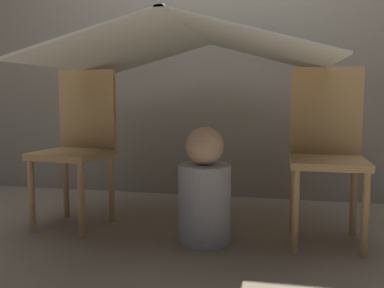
# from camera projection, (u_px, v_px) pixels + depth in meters

# --- Properties ---
(ground_plane) EXTENTS (8.80, 8.80, 0.00)m
(ground_plane) POSITION_uv_depth(u_px,v_px,m) (189.00, 239.00, 2.29)
(ground_plane) COLOR gray
(wall_back) EXTENTS (7.00, 0.05, 2.50)m
(wall_back) POSITION_uv_depth(u_px,v_px,m) (218.00, 28.00, 3.13)
(wall_back) COLOR gray
(wall_back) RESTS_ON ground_plane
(chair_left) EXTENTS (0.42, 0.42, 0.92)m
(chair_left) POSITION_uv_depth(u_px,v_px,m) (79.00, 141.00, 2.52)
(chair_left) COLOR tan
(chair_left) RESTS_ON ground_plane
(chair_right) EXTENTS (0.38, 0.38, 0.92)m
(chair_right) POSITION_uv_depth(u_px,v_px,m) (327.00, 147.00, 2.24)
(chair_right) COLOR tan
(chair_right) RESTS_ON ground_plane
(sheet_canopy) EXTENTS (1.42, 1.27, 0.20)m
(sheet_canopy) POSITION_uv_depth(u_px,v_px,m) (192.00, 48.00, 2.25)
(sheet_canopy) COLOR silver
(person_front) EXTENTS (0.27, 0.27, 0.61)m
(person_front) POSITION_uv_depth(u_px,v_px,m) (205.00, 192.00, 2.22)
(person_front) COLOR #B2B2B7
(person_front) RESTS_ON ground_plane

